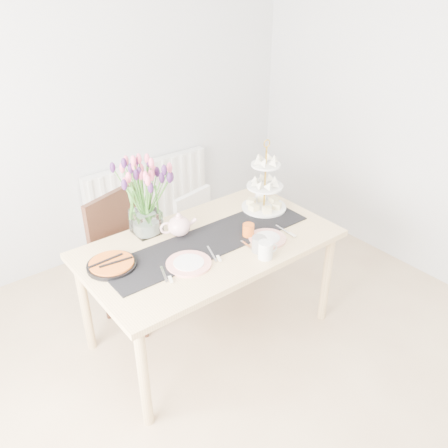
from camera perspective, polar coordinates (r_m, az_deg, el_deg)
room_shell at (r=2.11m, az=7.38°, el=0.28°), size 4.50×4.50×4.50m
radiator at (r=4.35m, az=-9.07°, el=3.71°), size 1.20×0.08×0.60m
dining_table at (r=3.04m, az=-1.70°, el=-3.35°), size 1.60×0.90×0.75m
chair_brown at (r=3.38m, az=-11.48°, el=-2.80°), size 0.58×0.58×0.93m
chair_white at (r=3.71m, az=-2.61°, el=-1.09°), size 0.46×0.46×0.75m
table_runner at (r=2.99m, az=-1.72°, el=-2.06°), size 1.40×0.35×0.01m
tulip_vase at (r=2.98m, az=-9.73°, el=4.36°), size 0.60×0.60×0.51m
cake_stand at (r=3.33m, az=4.90°, el=3.85°), size 0.32×0.32×0.47m
teapot at (r=3.03m, az=-5.43°, el=-0.24°), size 0.28×0.26×0.15m
cream_jug at (r=3.47m, az=4.49°, el=3.35°), size 0.10×0.10×0.09m
tart_tin at (r=2.83m, az=-13.36°, el=-4.79°), size 0.29×0.29×0.04m
mug_grey at (r=2.88m, az=4.19°, el=-2.43°), size 0.09×0.09×0.10m
mug_white at (r=2.82m, az=5.02°, el=-3.15°), size 0.11×0.11×0.11m
mug_orange at (r=3.03m, az=2.95°, el=-0.78°), size 0.10×0.10×0.09m
plate_left at (r=2.79m, az=-4.27°, el=-4.76°), size 0.34×0.34×0.01m
plate_right at (r=3.03m, az=5.23°, el=-1.74°), size 0.25×0.25×0.01m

